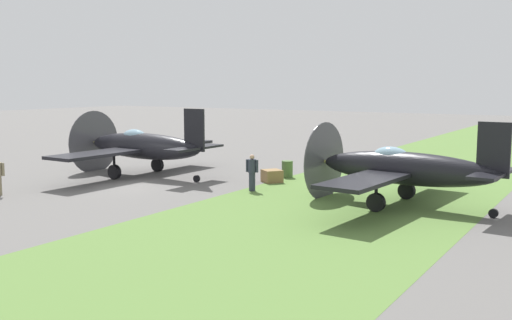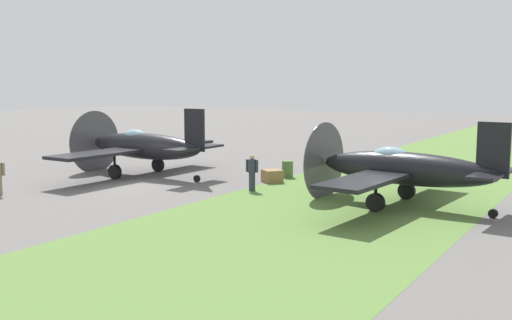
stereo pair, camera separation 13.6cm
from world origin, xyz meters
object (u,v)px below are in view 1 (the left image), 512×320
(airplane_lead, at_px, (141,146))
(fuel_drum, at_px, (287,169))
(supply_crate, at_px, (272,176))
(airplane_wingman, at_px, (402,168))
(ground_crew_chief, at_px, (252,172))

(airplane_lead, bearing_deg, fuel_drum, -60.60)
(airplane_lead, xyz_separation_m, supply_crate, (1.98, -7.11, -1.33))
(airplane_lead, relative_size, airplane_wingman, 1.04)
(airplane_wingman, distance_m, ground_crew_chief, 7.10)
(airplane_wingman, relative_size, fuel_drum, 11.79)
(ground_crew_chief, xyz_separation_m, supply_crate, (2.62, 0.46, -0.59))
(fuel_drum, bearing_deg, ground_crew_chief, -172.83)
(airplane_wingman, height_order, ground_crew_chief, airplane_wingman)
(airplane_lead, relative_size, supply_crate, 12.21)
(airplane_lead, distance_m, supply_crate, 7.50)
(airplane_lead, bearing_deg, supply_crate, -73.34)
(supply_crate, bearing_deg, airplane_wingman, -107.09)
(airplane_lead, xyz_separation_m, ground_crew_chief, (-0.64, -7.56, -0.74))
(ground_crew_chief, relative_size, supply_crate, 1.92)
(airplane_lead, height_order, airplane_wingman, airplane_lead)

